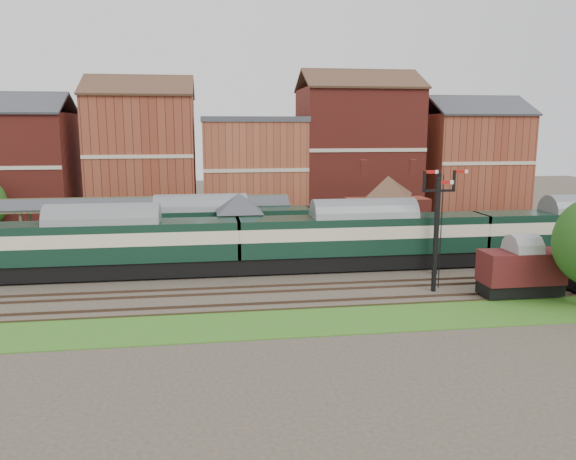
{
  "coord_description": "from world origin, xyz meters",
  "views": [
    {
      "loc": [
        -5.67,
        -43.3,
        11.39
      ],
      "look_at": [
        0.93,
        2.0,
        3.0
      ],
      "focal_mm": 35.0,
      "sensor_mm": 36.0,
      "label": 1
    }
  ],
  "objects": [
    {
      "name": "ground",
      "position": [
        0.0,
        0.0,
        0.0
      ],
      "size": [
        160.0,
        160.0,
        0.0
      ],
      "primitive_type": "plane",
      "color": "#473D33",
      "rests_on": "ground"
    },
    {
      "name": "grass_back",
      "position": [
        0.0,
        16.0,
        0.03
      ],
      "size": [
        90.0,
        4.5,
        0.06
      ],
      "primitive_type": "cube",
      "color": "#2D6619",
      "rests_on": "ground"
    },
    {
      "name": "grass_front",
      "position": [
        0.0,
        -12.0,
        0.03
      ],
      "size": [
        90.0,
        5.0,
        0.06
      ],
      "primitive_type": "cube",
      "color": "#2D6619",
      "rests_on": "ground"
    },
    {
      "name": "fence",
      "position": [
        0.0,
        18.0,
        0.75
      ],
      "size": [
        90.0,
        0.12,
        1.5
      ],
      "primitive_type": "cube",
      "color": "#193823",
      "rests_on": "ground"
    },
    {
      "name": "platform",
      "position": [
        -5.0,
        9.75,
        0.5
      ],
      "size": [
        55.0,
        3.4,
        1.0
      ],
      "primitive_type": "cube",
      "color": "#2D2D2D",
      "rests_on": "ground"
    },
    {
      "name": "signal_box",
      "position": [
        -3.0,
        3.25,
        3.19
      ],
      "size": [
        5.4,
        5.4,
        6.0
      ],
      "color": "#677C58",
      "rests_on": "ground"
    },
    {
      "name": "brick_hut",
      "position": [
        5.0,
        3.25,
        1.2
      ],
      "size": [
        3.2,
        2.64,
        2.94
      ],
      "color": "brown",
      "rests_on": "ground"
    },
    {
      "name": "station_building",
      "position": [
        12.0,
        9.75,
        3.96
      ],
      "size": [
        8.1,
        8.1,
        5.9
      ],
      "color": "maroon",
      "rests_on": "platform"
    },
    {
      "name": "canopy",
      "position": [
        -11.0,
        9.75,
        4.58
      ],
      "size": [
        26.0,
        3.89,
        4.08
      ],
      "color": "brown",
      "rests_on": "platform"
    },
    {
      "name": "semaphore_bracket",
      "position": [
        12.04,
        -2.5,
        4.63
      ],
      "size": [
        3.6,
        0.25,
        8.18
      ],
      "color": "black",
      "rests_on": "ground"
    },
    {
      "name": "semaphore_siding",
      "position": [
        10.02,
        -7.0,
        4.16
      ],
      "size": [
        1.23,
        0.25,
        8.0
      ],
      "color": "black",
      "rests_on": "ground"
    },
    {
      "name": "town_backdrop",
      "position": [
        -0.18,
        25.0,
        7.0
      ],
      "size": [
        69.0,
        10.0,
        16.0
      ],
      "color": "maroon",
      "rests_on": "ground"
    },
    {
      "name": "dmu_train",
      "position": [
        6.8,
        0.0,
        2.71
      ],
      "size": [
        60.72,
        3.19,
        4.67
      ],
      "color": "black",
      "rests_on": "ground"
    },
    {
      "name": "platform_railcar",
      "position": [
        -6.2,
        6.5,
        2.63
      ],
      "size": [
        19.63,
        3.09,
        4.52
      ],
      "color": "black",
      "rests_on": "ground"
    },
    {
      "name": "goods_van_a",
      "position": [
        15.36,
        -9.0,
        1.9
      ],
      "size": [
        5.46,
        2.37,
        3.31
      ],
      "color": "black",
      "rests_on": "ground"
    }
  ]
}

